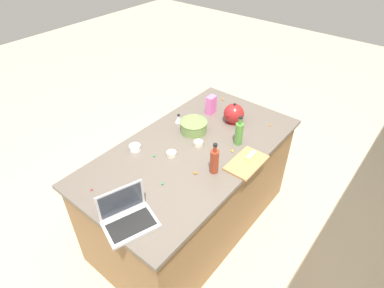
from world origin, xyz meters
The scene contains 22 objects.
ground_plane centered at (0.00, 0.00, 0.00)m, with size 12.00×12.00×0.00m, color #B7A88E.
island_counter centered at (0.00, 0.00, 0.45)m, with size 1.85×1.00×0.90m.
laptop centered at (0.80, 0.14, 0.95)m, with size 0.36×0.32×0.22m.
mixing_bowl_large centered at (-0.20, -0.14, 0.95)m, with size 0.23×0.23×0.10m.
bottle_soy centered at (0.10, 0.29, 1.00)m, with size 0.06×0.06×0.25m.
bottle_olive centered at (-0.29, 0.24, 1.00)m, with size 0.06×0.06×0.25m.
kettle centered at (-0.53, 0.04, 0.98)m, with size 0.21×0.18×0.20m.
cutting_board centered at (-0.12, 0.43, 0.91)m, with size 0.34×0.20×0.02m, color #AD7F4C.
butter_stick_left centered at (-0.18, 0.43, 0.94)m, with size 0.11×0.04×0.04m, color #F4E58C.
ramekin_small centered at (0.16, -0.07, 0.92)m, with size 0.07×0.07×0.04m, color beige.
ramekin_medium centered at (-0.07, 0.01, 0.92)m, with size 0.07×0.07×0.04m, color beige.
ramekin_wide centered at (0.29, -0.34, 0.92)m, with size 0.09×0.09×0.04m, color white.
kitchen_timer centered at (-0.22, -0.33, 0.94)m, with size 0.07×0.07×0.08m.
candy_bag centered at (-0.52, -0.20, 0.99)m, with size 0.09×0.06×0.17m, color pink.
candy_0 centered at (0.21, 0.20, 0.91)m, with size 0.02×0.02×0.02m, color orange.
candy_1 centered at (0.26, -0.17, 0.91)m, with size 0.02×0.02×0.02m, color green.
candy_2 centered at (0.64, 0.01, 0.91)m, with size 0.02×0.02×0.02m, color blue.
candy_3 centered at (-0.78, -0.25, 0.91)m, with size 0.02×0.02×0.02m, color orange.
candy_4 centered at (-0.68, 0.32, 0.91)m, with size 0.02×0.02×0.02m, color orange.
candy_5 centered at (0.44, 0.09, 0.91)m, with size 0.02×0.02×0.02m, color green.
candy_6 centered at (0.78, -0.25, 0.91)m, with size 0.01×0.01×0.01m, color red.
candy_7 centered at (-0.17, 0.27, 0.91)m, with size 0.02×0.02×0.02m, color yellow.
Camera 1 is at (1.54, 1.25, 2.49)m, focal length 30.12 mm.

